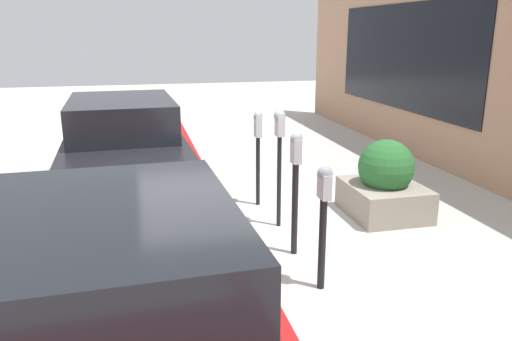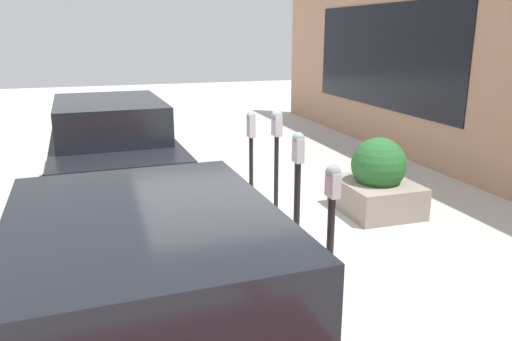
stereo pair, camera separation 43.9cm
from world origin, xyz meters
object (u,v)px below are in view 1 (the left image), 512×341
(parking_meter_nearest, at_px, (324,208))
(planter_box, at_px, (385,184))
(parking_meter_middle, at_px, (280,142))
(parked_car_middle, at_px, (124,141))
(parking_meter_fourth, at_px, (258,141))
(parking_meter_second, at_px, (295,177))
(parked_car_front, at_px, (116,311))

(parking_meter_nearest, xyz_separation_m, planter_box, (1.80, -1.63, -0.42))
(parking_meter_middle, relative_size, parked_car_middle, 0.35)
(parking_meter_nearest, distance_m, parking_meter_fourth, 2.66)
(parking_meter_fourth, height_order, planter_box, parking_meter_fourth)
(parking_meter_nearest, xyz_separation_m, parking_meter_fourth, (2.65, 0.02, 0.12))
(parking_meter_middle, bearing_deg, parking_meter_second, 175.87)
(parked_car_middle, bearing_deg, parking_meter_second, -150.27)
(parking_meter_second, relative_size, parking_meter_fourth, 1.02)
(parking_meter_second, xyz_separation_m, parking_meter_middle, (0.89, -0.06, 0.21))
(parking_meter_nearest, height_order, parked_car_middle, parked_car_middle)
(parking_meter_middle, relative_size, parked_car_front, 0.41)
(parking_meter_nearest, relative_size, parked_car_front, 0.33)
(parked_car_middle, bearing_deg, parking_meter_fourth, -126.93)
(parking_meter_second, height_order, parked_car_front, parked_car_front)
(planter_box, xyz_separation_m, parked_car_middle, (2.21, 3.61, 0.35))
(parked_car_front, bearing_deg, parking_meter_nearest, -57.67)
(parking_meter_nearest, bearing_deg, parking_meter_fourth, 0.42)
(parked_car_middle, bearing_deg, parking_meter_middle, -140.34)
(parking_meter_nearest, distance_m, planter_box, 2.47)
(parking_meter_middle, xyz_separation_m, parking_meter_fourth, (0.90, 0.07, -0.17))
(parking_meter_fourth, bearing_deg, parking_meter_nearest, -179.58)
(parking_meter_nearest, distance_m, parked_car_middle, 4.47)
(parking_meter_nearest, relative_size, parking_meter_fourth, 0.91)
(parking_meter_nearest, relative_size, parked_car_middle, 0.29)
(planter_box, relative_size, parked_car_front, 0.30)
(parking_meter_middle, distance_m, parked_car_middle, 3.06)
(parking_meter_nearest, distance_m, parking_meter_middle, 1.77)
(parking_meter_fourth, height_order, parked_car_front, parked_car_front)
(parking_meter_fourth, relative_size, parked_car_middle, 0.32)
(parking_meter_second, distance_m, planter_box, 1.96)
(parking_meter_second, distance_m, parking_meter_middle, 0.91)
(parking_meter_fourth, distance_m, parked_car_middle, 2.39)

